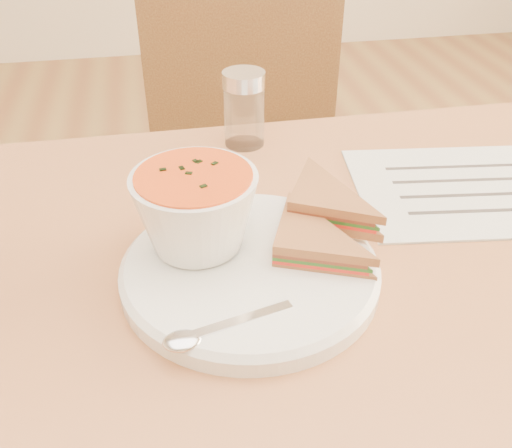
{
  "coord_description": "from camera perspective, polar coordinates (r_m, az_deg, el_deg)",
  "views": [
    {
      "loc": [
        -0.16,
        -0.44,
        1.12
      ],
      "look_at": [
        -0.07,
        0.02,
        0.8
      ],
      "focal_mm": 40.0,
      "sensor_mm": 36.0,
      "label": 1
    }
  ],
  "objects": [
    {
      "name": "condiment_shaker",
      "position": [
        0.8,
        -1.2,
        11.43
      ],
      "size": [
        0.06,
        0.06,
        0.1
      ],
      "primitive_type": null,
      "rotation": [
        0.0,
        0.0,
        -0.11
      ],
      "color": "silver",
      "rests_on": "dining_table"
    },
    {
      "name": "spoon",
      "position": [
        0.5,
        -2.03,
        -9.84
      ],
      "size": [
        0.17,
        0.07,
        0.01
      ],
      "primitive_type": null,
      "rotation": [
        0.0,
        0.0,
        0.26
      ],
      "color": "silver",
      "rests_on": "plate"
    },
    {
      "name": "paper_menu",
      "position": [
        0.76,
        20.91,
        3.35
      ],
      "size": [
        0.32,
        0.25,
        0.0
      ],
      "primitive_type": null,
      "rotation": [
        0.0,
        0.0,
        -0.13
      ],
      "color": "white",
      "rests_on": "dining_table"
    },
    {
      "name": "plate",
      "position": [
        0.57,
        -0.61,
        -4.7
      ],
      "size": [
        0.27,
        0.27,
        0.02
      ],
      "primitive_type": null,
      "rotation": [
        0.0,
        0.0,
        -0.04
      ],
      "color": "white",
      "rests_on": "dining_table"
    },
    {
      "name": "chair_far",
      "position": [
        1.15,
        -2.1,
        -1.75
      ],
      "size": [
        0.47,
        0.47,
        0.87
      ],
      "primitive_type": null,
      "rotation": [
        0.0,
        0.0,
        2.89
      ],
      "color": "#5A321B",
      "rests_on": "floor"
    },
    {
      "name": "sandwich_half_a",
      "position": [
        0.55,
        1.62,
        -3.54
      ],
      "size": [
        0.13,
        0.13,
        0.03
      ],
      "primitive_type": null,
      "rotation": [
        0.0,
        0.0,
        -0.39
      ],
      "color": "#B1733E",
      "rests_on": "plate"
    },
    {
      "name": "soup_bowl",
      "position": [
        0.56,
        -6.01,
        0.99
      ],
      "size": [
        0.16,
        0.16,
        0.09
      ],
      "primitive_type": null,
      "rotation": [
        0.0,
        0.0,
        -0.31
      ],
      "color": "white",
      "rests_on": "plate"
    },
    {
      "name": "sandwich_half_b",
      "position": [
        0.59,
        3.1,
        0.95
      ],
      "size": [
        0.14,
        0.14,
        0.03
      ],
      "primitive_type": null,
      "rotation": [
        0.0,
        0.0,
        -0.48
      ],
      "color": "#B1733E",
      "rests_on": "plate"
    }
  ]
}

